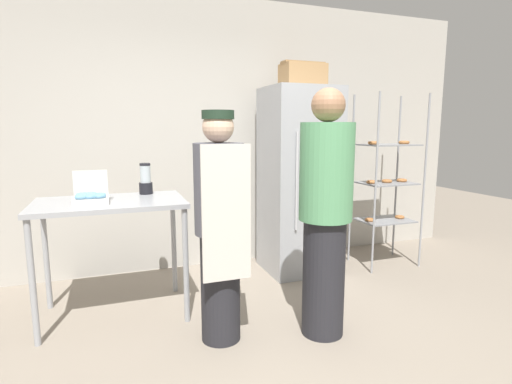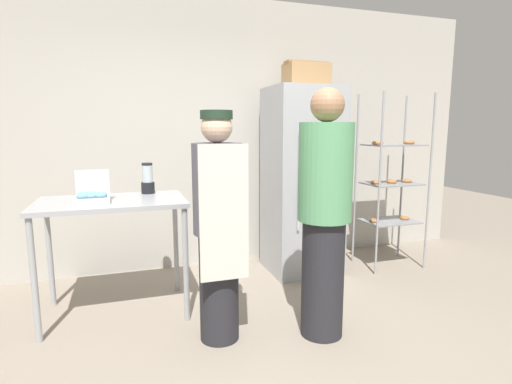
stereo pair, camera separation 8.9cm
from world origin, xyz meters
name	(u,v)px [view 2 (the right image)]	position (x,y,z in m)	size (l,w,h in m)	color
ground_plane	(278,372)	(0.00, 0.00, 0.00)	(14.00, 14.00, 0.00)	gray
back_wall	(205,135)	(0.00, 2.18, 1.42)	(6.40, 0.12, 2.84)	#B7B2A8
refrigerator	(302,181)	(0.90, 1.63, 0.95)	(0.70, 0.69, 1.90)	#9EA0A5
baking_rack	(392,182)	(1.87, 1.46, 0.92)	(0.64, 0.46, 1.85)	#93969B
prep_counter	(112,214)	(-0.95, 1.17, 0.83)	(1.12, 0.70, 0.94)	#9EA0A5
donut_box	(92,196)	(-1.09, 1.08, 0.99)	(0.25, 0.20, 0.24)	silver
blender_pitcher	(148,180)	(-0.66, 1.41, 1.05)	(0.11, 0.11, 0.26)	black
cardboard_storage_box	(306,75)	(0.94, 1.68, 2.02)	(0.44, 0.28, 0.25)	#A87F51
person_baker	(218,225)	(-0.25, 0.51, 0.84)	(0.34, 0.36, 1.61)	#232328
person_customer	(324,214)	(0.47, 0.34, 0.90)	(0.37, 0.37, 1.76)	#232328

